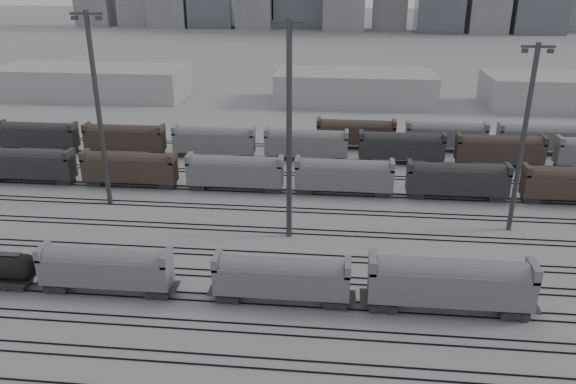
# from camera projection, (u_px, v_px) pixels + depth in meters

# --- Properties ---
(ground) EXTENTS (900.00, 900.00, 0.00)m
(ground) POSITION_uv_depth(u_px,v_px,m) (262.00, 307.00, 58.39)
(ground) COLOR #A3A3A7
(ground) RESTS_ON ground
(tracks) EXTENTS (220.00, 71.50, 0.16)m
(tracks) POSITION_uv_depth(u_px,v_px,m) (282.00, 232.00, 74.50)
(tracks) COLOR black
(tracks) RESTS_ON ground
(hopper_car_a) EXTENTS (14.26, 2.83, 5.10)m
(hopper_car_a) POSITION_uv_depth(u_px,v_px,m) (105.00, 267.00, 59.77)
(hopper_car_a) COLOR black
(hopper_car_a) RESTS_ON ground
(hopper_car_b) EXTENTS (14.19, 2.82, 5.07)m
(hopper_car_b) POSITION_uv_depth(u_px,v_px,m) (282.00, 276.00, 57.96)
(hopper_car_b) COLOR black
(hopper_car_b) RESTS_ON ground
(hopper_car_c) EXTENTS (16.34, 3.25, 5.84)m
(hopper_car_c) POSITION_uv_depth(u_px,v_px,m) (450.00, 281.00, 56.15)
(hopper_car_c) COLOR black
(hopper_car_c) RESTS_ON ground
(light_mast_b) EXTENTS (4.43, 0.71, 27.66)m
(light_mast_b) POSITION_uv_depth(u_px,v_px,m) (98.00, 106.00, 78.49)
(light_mast_b) COLOR #3B3B3E
(light_mast_b) RESTS_ON ground
(light_mast_c) EXTENTS (4.41, 0.71, 27.57)m
(light_mast_c) POSITION_uv_depth(u_px,v_px,m) (289.00, 128.00, 68.22)
(light_mast_c) COLOR #3B3B3E
(light_mast_c) RESTS_ON ground
(light_mast_d) EXTENTS (3.93, 0.63, 24.55)m
(light_mast_d) POSITION_uv_depth(u_px,v_px,m) (524.00, 136.00, 70.59)
(light_mast_d) COLOR #3B3B3E
(light_mast_d) RESTS_ON ground
(bg_string_near) EXTENTS (151.00, 3.00, 5.60)m
(bg_string_near) POSITION_uv_depth(u_px,v_px,m) (344.00, 177.00, 86.09)
(bg_string_near) COLOR slate
(bg_string_near) RESTS_ON ground
(bg_string_mid) EXTENTS (151.00, 3.00, 5.60)m
(bg_string_mid) POSITION_uv_depth(u_px,v_px,m) (401.00, 148.00, 99.89)
(bg_string_mid) COLOR black
(bg_string_mid) RESTS_ON ground
(bg_string_far) EXTENTS (66.00, 3.00, 5.60)m
(bg_string_far) POSITION_uv_depth(u_px,v_px,m) (492.00, 138.00, 105.59)
(bg_string_far) COLOR #44342B
(bg_string_far) RESTS_ON ground
(warehouse_left) EXTENTS (50.00, 18.00, 8.00)m
(warehouse_left) POSITION_uv_depth(u_px,v_px,m) (92.00, 82.00, 150.27)
(warehouse_left) COLOR #AFAFB2
(warehouse_left) RESTS_ON ground
(warehouse_mid) EXTENTS (40.00, 18.00, 8.00)m
(warehouse_mid) POSITION_uv_depth(u_px,v_px,m) (355.00, 88.00, 143.55)
(warehouse_mid) COLOR #AFAFB2
(warehouse_mid) RESTS_ON ground
(warehouse_right) EXTENTS (35.00, 18.00, 8.00)m
(warehouse_right) POSITION_uv_depth(u_px,v_px,m) (558.00, 92.00, 138.76)
(warehouse_right) COLOR #AFAFB2
(warehouse_right) RESTS_ON ground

